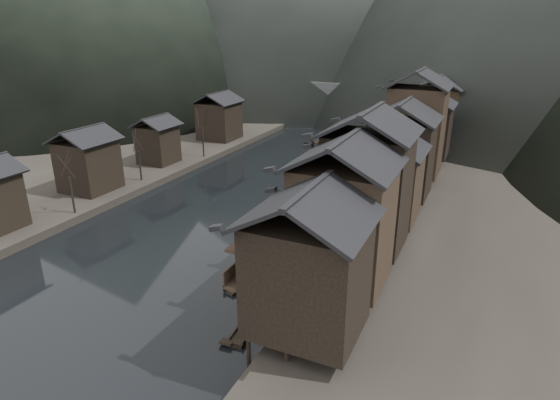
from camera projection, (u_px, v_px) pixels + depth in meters
The scene contains 13 objects.
water at pixel (172, 259), 45.74m from camera, with size 300.00×300.00×0.00m, color black.
right_bank at pixel (551, 180), 65.53m from camera, with size 40.00×200.00×1.80m, color #2D2823.
left_bank at pixel (153, 135), 93.22m from camera, with size 40.00×200.00×1.20m, color #2D2823.
stilt_houses at pixel (398, 146), 52.11m from camera, with size 9.00×67.60×16.34m.
left_houses at pixel (140, 138), 68.85m from camera, with size 8.10×53.20×8.73m.
bare_trees at pixel (103, 155), 58.21m from camera, with size 3.53×43.76×7.05m.
moored_sampans at pixel (359, 196), 61.50m from camera, with size 3.21×67.51×0.47m.
midriver_boats at pixel (332, 152), 82.58m from camera, with size 14.47×18.89×0.44m.
stone_bridge at pixel (368, 101), 104.95m from camera, with size 40.00×6.00×9.00m.
hero_sampan at pixel (250, 281), 41.37m from camera, with size 2.66×5.55×0.44m.
cargo_heap at pixel (250, 274), 41.39m from camera, with size 1.22×1.60×0.73m, color black.
boatman at pixel (245, 282), 39.19m from camera, with size 0.60×0.39×1.63m, color #525254.
bamboo_pole at pixel (247, 255), 38.20m from camera, with size 0.06×0.06×4.64m, color #8C7A51.
Camera 1 is at (26.75, -32.46, 21.63)m, focal length 30.00 mm.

